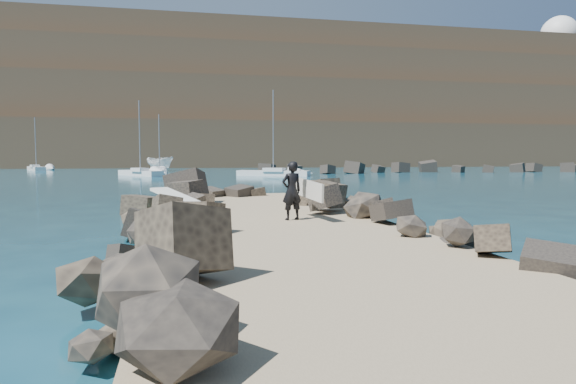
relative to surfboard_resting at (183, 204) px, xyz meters
name	(u,v)px	position (x,y,z in m)	size (l,w,h in m)	color
ground	(280,247)	(2.45, -1.56, -1.04)	(800.00, 800.00, 0.00)	#0F384C
jetty	(297,250)	(2.45, -3.56, -0.74)	(6.00, 26.00, 0.60)	#8C7759
riprap_left	(162,241)	(-0.45, -3.06, -0.54)	(2.60, 22.00, 1.00)	black
riprap_right	(410,233)	(5.35, -3.06, -0.54)	(2.60, 22.00, 1.00)	black
breakwater_secondary	(447,168)	(37.45, 53.44, -0.44)	(52.00, 4.00, 1.20)	black
headland	(220,115)	(12.45, 158.44, 14.96)	(360.00, 140.00, 32.00)	#2D4919
surfboard_resting	(183,204)	(0.00, 0.00, 0.00)	(0.59, 2.34, 0.08)	white
boat_imported	(160,164)	(-3.46, 70.49, 0.13)	(2.27, 6.03, 2.33)	white
surfer_with_board	(294,190)	(2.99, -0.75, 0.37)	(0.98, 1.97, 1.61)	black
radome	(559,40)	(132.38, 148.24, 42.65)	(12.70, 12.70, 20.11)	white
sailboat_a	(140,173)	(-4.93, 49.11, -0.69)	(5.71, 7.18, 9.10)	silver
sailboat_b	(160,171)	(-2.96, 55.84, -0.69)	(2.03, 6.73, 8.04)	silver
sailboat_c	(273,173)	(10.61, 45.60, -0.69)	(8.59, 5.68, 10.30)	silver
sailboat_e	(36,168)	(-23.33, 75.66, -0.69)	(4.46, 7.32, 8.78)	silver
headland_buildings	(242,57)	(19.26, 150.63, 32.93)	(137.50, 30.50, 5.00)	white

